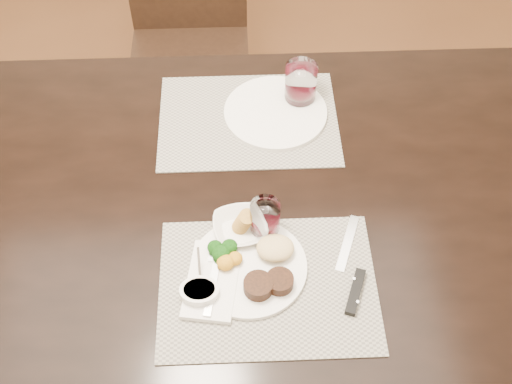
{
  "coord_description": "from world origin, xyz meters",
  "views": [
    {
      "loc": [
        0.16,
        -0.94,
        1.94
      ],
      "look_at": [
        0.2,
        -0.05,
        0.82
      ],
      "focal_mm": 45.0,
      "sensor_mm": 36.0,
      "label": 1
    }
  ],
  "objects_px": {
    "steak_knife": "(353,280)",
    "chair_far": "(189,31)",
    "dinner_plate": "(254,266)",
    "cracker_bowl": "(240,227)",
    "far_plate": "(275,112)",
    "wine_glass_near": "(265,220)"
  },
  "relations": [
    {
      "from": "steak_knife",
      "to": "chair_far",
      "type": "bearing_deg",
      "value": 128.98
    },
    {
      "from": "chair_far",
      "to": "dinner_plate",
      "type": "height_order",
      "value": "chair_far"
    },
    {
      "from": "chair_far",
      "to": "cracker_bowl",
      "type": "distance_m",
      "value": 1.09
    },
    {
      "from": "dinner_plate",
      "to": "cracker_bowl",
      "type": "bearing_deg",
      "value": 97.41
    },
    {
      "from": "steak_knife",
      "to": "cracker_bowl",
      "type": "xyz_separation_m",
      "value": [
        -0.24,
        0.14,
        0.01
      ]
    },
    {
      "from": "steak_knife",
      "to": "far_plate",
      "type": "bearing_deg",
      "value": 125.38
    },
    {
      "from": "chair_far",
      "to": "dinner_plate",
      "type": "distance_m",
      "value": 1.19
    },
    {
      "from": "steak_knife",
      "to": "wine_glass_near",
      "type": "distance_m",
      "value": 0.23
    },
    {
      "from": "chair_far",
      "to": "far_plate",
      "type": "xyz_separation_m",
      "value": [
        0.26,
        -0.68,
        0.26
      ]
    },
    {
      "from": "wine_glass_near",
      "to": "far_plate",
      "type": "xyz_separation_m",
      "value": [
        0.05,
        0.37,
        -0.04
      ]
    },
    {
      "from": "wine_glass_near",
      "to": "far_plate",
      "type": "height_order",
      "value": "wine_glass_near"
    },
    {
      "from": "chair_far",
      "to": "far_plate",
      "type": "height_order",
      "value": "chair_far"
    },
    {
      "from": "dinner_plate",
      "to": "far_plate",
      "type": "xyz_separation_m",
      "value": [
        0.07,
        0.47,
        -0.01
      ]
    },
    {
      "from": "chair_far",
      "to": "far_plate",
      "type": "bearing_deg",
      "value": -68.79
    },
    {
      "from": "steak_knife",
      "to": "far_plate",
      "type": "relative_size",
      "value": 0.95
    },
    {
      "from": "dinner_plate",
      "to": "cracker_bowl",
      "type": "height_order",
      "value": "cracker_bowl"
    },
    {
      "from": "wine_glass_near",
      "to": "far_plate",
      "type": "distance_m",
      "value": 0.37
    },
    {
      "from": "dinner_plate",
      "to": "wine_glass_near",
      "type": "xyz_separation_m",
      "value": [
        0.03,
        0.1,
        0.03
      ]
    },
    {
      "from": "far_plate",
      "to": "wine_glass_near",
      "type": "bearing_deg",
      "value": -97.06
    },
    {
      "from": "wine_glass_near",
      "to": "cracker_bowl",
      "type": "bearing_deg",
      "value": -180.0
    },
    {
      "from": "cracker_bowl",
      "to": "steak_knife",
      "type": "bearing_deg",
      "value": -30.15
    },
    {
      "from": "chair_far",
      "to": "steak_knife",
      "type": "xyz_separation_m",
      "value": [
        0.4,
        -1.18,
        0.26
      ]
    }
  ]
}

